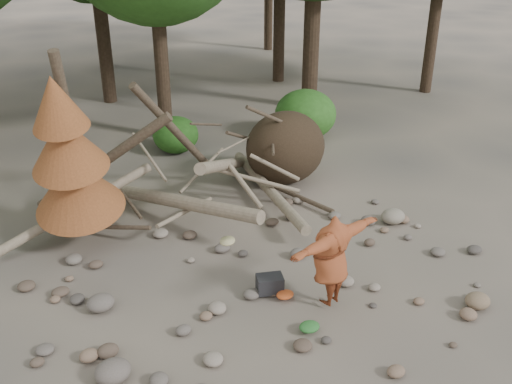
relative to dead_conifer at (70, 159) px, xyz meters
name	(u,v)px	position (x,y,z in m)	size (l,w,h in m)	color
ground	(285,287)	(3.12, -3.37, -2.11)	(120.00, 120.00, 0.00)	#514C44
deadfall_pile	(268,154)	(5.13, 0.87, -1.16)	(8.55, 5.24, 3.30)	#332619
dead_conifer	(70,159)	(0.00, 0.00, 0.00)	(2.06, 2.16, 4.35)	#4C3F30
bush_mid	(176,135)	(3.92, 4.43, -1.55)	(1.40, 1.40, 1.12)	#275C1A
bush_right	(305,114)	(8.12, 3.63, -1.31)	(2.00, 2.00, 1.60)	#316D22
frisbee_thrower	(331,260)	(3.54, -4.24, -1.13)	(3.24, 1.08, 1.81)	brown
backpack	(270,286)	(2.76, -3.41, -1.94)	(0.50, 0.33, 0.33)	black
cloth_green	(309,329)	(2.79, -4.73, -2.04)	(0.37, 0.31, 0.14)	#286629
cloth_orange	(285,297)	(2.91, -3.72, -2.05)	(0.35, 0.28, 0.13)	#B0481E
boulder_front_left	(113,371)	(-0.52, -4.23, -1.94)	(0.57, 0.51, 0.34)	#635A52
boulder_front_right	(478,301)	(5.92, -5.62, -1.97)	(0.48, 0.43, 0.29)	#7C664E
boulder_mid_right	(393,216)	(6.73, -2.34, -1.94)	(0.58, 0.52, 0.35)	gray
boulder_mid_left	(101,303)	(-0.22, -2.37, -1.96)	(0.51, 0.46, 0.31)	#605951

